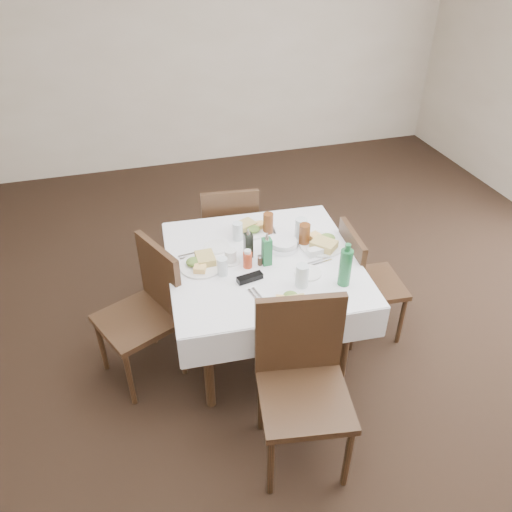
% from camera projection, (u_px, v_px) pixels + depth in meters
% --- Properties ---
extents(ground_plane, '(7.00, 7.00, 0.00)m').
position_uv_depth(ground_plane, '(299.00, 359.00, 3.51)').
color(ground_plane, black).
extents(room_shell, '(6.04, 7.04, 2.80)m').
position_uv_depth(room_shell, '(316.00, 122.00, 2.52)').
color(room_shell, '#C1B298').
rests_on(room_shell, ground).
extents(dining_table, '(1.28, 1.28, 0.76)m').
position_uv_depth(dining_table, '(263.00, 271.00, 3.23)').
color(dining_table, black).
rests_on(dining_table, ground).
extents(chair_north, '(0.47, 0.47, 0.91)m').
position_uv_depth(chair_north, '(230.00, 229.00, 3.94)').
color(chair_north, black).
rests_on(chair_north, ground).
extents(chair_south, '(0.54, 0.54, 1.00)m').
position_uv_depth(chair_south, '(302.00, 374.00, 2.65)').
color(chair_south, black).
rests_on(chair_south, ground).
extents(chair_east, '(0.45, 0.45, 0.88)m').
position_uv_depth(chair_east, '(362.00, 277.00, 3.46)').
color(chair_east, black).
rests_on(chair_east, ground).
extents(chair_west, '(0.59, 0.59, 0.94)m').
position_uv_depth(chair_west, '(148.00, 305.00, 3.16)').
color(chair_west, black).
rests_on(chair_west, ground).
extents(meal_north, '(0.26, 0.26, 0.06)m').
position_uv_depth(meal_north, '(250.00, 228.00, 3.45)').
color(meal_north, white).
rests_on(meal_north, dining_table).
extents(meal_south, '(0.23, 0.23, 0.05)m').
position_uv_depth(meal_south, '(291.00, 302.00, 2.81)').
color(meal_south, white).
rests_on(meal_south, dining_table).
extents(meal_east, '(0.30, 0.30, 0.06)m').
position_uv_depth(meal_east, '(323.00, 243.00, 3.29)').
color(meal_east, white).
rests_on(meal_east, dining_table).
extents(meal_west, '(0.27, 0.27, 0.06)m').
position_uv_depth(meal_west, '(201.00, 263.00, 3.11)').
color(meal_west, white).
rests_on(meal_west, dining_table).
extents(side_plate_a, '(0.17, 0.17, 0.01)m').
position_uv_depth(side_plate_a, '(217.00, 247.00, 3.28)').
color(side_plate_a, white).
rests_on(side_plate_a, dining_table).
extents(side_plate_b, '(0.17, 0.17, 0.01)m').
position_uv_depth(side_plate_b, '(308.00, 273.00, 3.05)').
color(side_plate_b, white).
rests_on(side_plate_b, dining_table).
extents(water_n, '(0.07, 0.07, 0.13)m').
position_uv_depth(water_n, '(238.00, 231.00, 3.34)').
color(water_n, silver).
rests_on(water_n, dining_table).
extents(water_s, '(0.08, 0.08, 0.14)m').
position_uv_depth(water_s, '(302.00, 276.00, 2.92)').
color(water_s, silver).
rests_on(water_s, dining_table).
extents(water_e, '(0.08, 0.08, 0.14)m').
position_uv_depth(water_e, '(301.00, 229.00, 3.35)').
color(water_e, silver).
rests_on(water_e, dining_table).
extents(water_w, '(0.06, 0.06, 0.12)m').
position_uv_depth(water_w, '(222.00, 267.00, 3.02)').
color(water_w, silver).
rests_on(water_w, dining_table).
extents(iced_tea_a, '(0.07, 0.07, 0.15)m').
position_uv_depth(iced_tea_a, '(268.00, 223.00, 3.40)').
color(iced_tea_a, brown).
rests_on(iced_tea_a, dining_table).
extents(iced_tea_b, '(0.07, 0.07, 0.15)m').
position_uv_depth(iced_tea_b, '(304.00, 235.00, 3.28)').
color(iced_tea_b, brown).
rests_on(iced_tea_b, dining_table).
extents(bread_basket, '(0.20, 0.20, 0.06)m').
position_uv_depth(bread_basket, '(283.00, 245.00, 3.26)').
color(bread_basket, silver).
rests_on(bread_basket, dining_table).
extents(oil_cruet_dark, '(0.05, 0.05, 0.22)m').
position_uv_depth(oil_cruet_dark, '(248.00, 244.00, 3.16)').
color(oil_cruet_dark, black).
rests_on(oil_cruet_dark, dining_table).
extents(oil_cruet_green, '(0.06, 0.06, 0.23)m').
position_uv_depth(oil_cruet_green, '(267.00, 250.00, 3.08)').
color(oil_cruet_green, '#216C39').
rests_on(oil_cruet_green, dining_table).
extents(ketchup_bottle, '(0.06, 0.06, 0.12)m').
position_uv_depth(ketchup_bottle, '(248.00, 259.00, 3.08)').
color(ketchup_bottle, '#B93C1D').
rests_on(ketchup_bottle, dining_table).
extents(salt_shaker, '(0.03, 0.03, 0.08)m').
position_uv_depth(salt_shaker, '(249.00, 256.00, 3.14)').
color(salt_shaker, white).
rests_on(salt_shaker, dining_table).
extents(pepper_shaker, '(0.03, 0.03, 0.07)m').
position_uv_depth(pepper_shaker, '(260.00, 260.00, 3.11)').
color(pepper_shaker, '#423121').
rests_on(pepper_shaker, dining_table).
extents(coffee_mug, '(0.12, 0.12, 0.09)m').
position_uv_depth(coffee_mug, '(231.00, 256.00, 3.14)').
color(coffee_mug, white).
rests_on(coffee_mug, dining_table).
extents(sunglasses, '(0.17, 0.08, 0.03)m').
position_uv_depth(sunglasses, '(250.00, 278.00, 2.99)').
color(sunglasses, black).
rests_on(sunglasses, dining_table).
extents(green_bottle, '(0.07, 0.07, 0.28)m').
position_uv_depth(green_bottle, '(345.00, 267.00, 2.90)').
color(green_bottle, '#216C39').
rests_on(green_bottle, dining_table).
extents(sugar_caddy, '(0.10, 0.06, 0.05)m').
position_uv_depth(sugar_caddy, '(315.00, 252.00, 3.20)').
color(sugar_caddy, white).
rests_on(sugar_caddy, dining_table).
extents(cutlery_n, '(0.07, 0.19, 0.01)m').
position_uv_depth(cutlery_n, '(270.00, 227.00, 3.49)').
color(cutlery_n, silver).
rests_on(cutlery_n, dining_table).
extents(cutlery_s, '(0.08, 0.18, 0.01)m').
position_uv_depth(cutlery_s, '(257.00, 297.00, 2.87)').
color(cutlery_s, silver).
rests_on(cutlery_s, dining_table).
extents(cutlery_e, '(0.17, 0.07, 0.01)m').
position_uv_depth(cutlery_e, '(320.00, 262.00, 3.15)').
color(cutlery_e, silver).
rests_on(cutlery_e, dining_table).
extents(cutlery_w, '(0.20, 0.07, 0.01)m').
position_uv_depth(cutlery_w, '(193.00, 255.00, 3.21)').
color(cutlery_w, silver).
rests_on(cutlery_w, dining_table).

